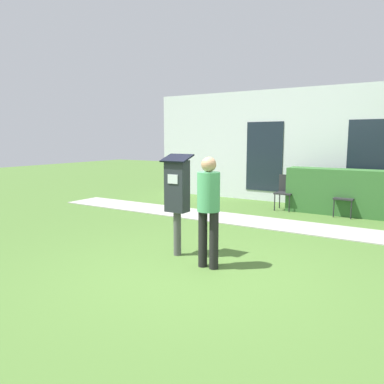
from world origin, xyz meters
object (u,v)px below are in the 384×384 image
(outdoor_chair_middle, at_px, (345,194))
(outdoor_chair_left, at_px, (286,189))
(parking_meter, at_px, (177,191))
(person_standing, at_px, (209,203))

(outdoor_chair_middle, bearing_deg, outdoor_chair_left, 165.90)
(parking_meter, bearing_deg, person_standing, -19.29)
(outdoor_chair_middle, bearing_deg, person_standing, -113.33)
(parking_meter, xyz_separation_m, person_standing, (0.70, -0.24, -0.09))
(outdoor_chair_left, distance_m, outdoor_chair_middle, 1.45)
(person_standing, bearing_deg, outdoor_chair_middle, 38.61)
(parking_meter, xyz_separation_m, outdoor_chair_middle, (1.68, 4.57, -0.49))
(parking_meter, height_order, outdoor_chair_middle, parking_meter)
(parking_meter, height_order, outdoor_chair_left, parking_meter)
(person_standing, bearing_deg, parking_meter, 120.91)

